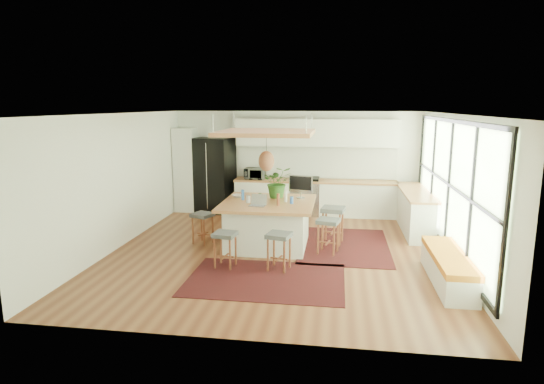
% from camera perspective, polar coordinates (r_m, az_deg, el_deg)
% --- Properties ---
extents(floor, '(7.00, 7.00, 0.00)m').
position_cam_1_polar(floor, '(9.09, 0.80, -7.46)').
color(floor, brown).
rests_on(floor, ground).
extents(ceiling, '(7.00, 7.00, 0.00)m').
position_cam_1_polar(ceiling, '(8.63, 0.85, 9.82)').
color(ceiling, white).
rests_on(ceiling, ground).
extents(wall_back, '(6.50, 0.00, 6.50)m').
position_cam_1_polar(wall_back, '(12.20, 2.97, 3.78)').
color(wall_back, white).
rests_on(wall_back, ground).
extents(wall_front, '(6.50, 0.00, 6.50)m').
position_cam_1_polar(wall_front, '(5.39, -4.06, -5.44)').
color(wall_front, white).
rests_on(wall_front, ground).
extents(wall_left, '(0.00, 7.00, 7.00)m').
position_cam_1_polar(wall_left, '(9.72, -18.54, 1.39)').
color(wall_left, white).
rests_on(wall_left, ground).
extents(wall_right, '(0.00, 7.00, 7.00)m').
position_cam_1_polar(wall_right, '(8.94, 21.94, 0.37)').
color(wall_right, white).
rests_on(wall_right, ground).
extents(window_wall, '(0.10, 6.20, 2.60)m').
position_cam_1_polar(window_wall, '(8.93, 21.78, 0.69)').
color(window_wall, black).
rests_on(window_wall, wall_right).
extents(pantry, '(0.55, 0.60, 2.25)m').
position_cam_1_polar(pantry, '(12.54, -10.74, 2.76)').
color(pantry, white).
rests_on(pantry, floor).
extents(back_counter_base, '(4.20, 0.60, 0.88)m').
position_cam_1_polar(back_counter_base, '(11.99, 5.40, -0.79)').
color(back_counter_base, white).
rests_on(back_counter_base, floor).
extents(back_counter_top, '(4.24, 0.64, 0.05)m').
position_cam_1_polar(back_counter_top, '(11.91, 5.44, 1.38)').
color(back_counter_top, '#AD683D').
rests_on(back_counter_top, back_counter_base).
extents(backsplash, '(4.20, 0.02, 0.80)m').
position_cam_1_polar(backsplash, '(12.14, 5.55, 3.71)').
color(backsplash, white).
rests_on(backsplash, wall_back).
extents(upper_cabinets, '(4.20, 0.34, 0.70)m').
position_cam_1_polar(upper_cabinets, '(11.91, 5.59, 7.43)').
color(upper_cabinets, white).
rests_on(upper_cabinets, wall_back).
extents(range, '(0.76, 0.62, 1.00)m').
position_cam_1_polar(range, '(12.00, 4.22, -0.48)').
color(range, '#A5A5AA').
rests_on(range, floor).
extents(right_counter_base, '(0.60, 2.50, 0.88)m').
position_cam_1_polar(right_counter_base, '(10.98, 17.59, -2.36)').
color(right_counter_base, white).
rests_on(right_counter_base, floor).
extents(right_counter_top, '(0.64, 2.54, 0.05)m').
position_cam_1_polar(right_counter_top, '(10.88, 17.72, -0.00)').
color(right_counter_top, '#AD683D').
rests_on(right_counter_top, right_counter_base).
extents(window_bench, '(0.52, 2.00, 0.50)m').
position_cam_1_polar(window_bench, '(8.02, 21.26, -8.90)').
color(window_bench, white).
rests_on(window_bench, floor).
extents(ceiling_panel, '(1.86, 1.86, 0.80)m').
position_cam_1_polar(ceiling_panel, '(9.10, -0.72, 5.78)').
color(ceiling_panel, '#AD683D').
rests_on(ceiling_panel, ceiling).
extents(rug_near, '(2.60, 1.80, 0.01)m').
position_cam_1_polar(rug_near, '(7.68, -0.80, -10.95)').
color(rug_near, black).
rests_on(rug_near, floor).
extents(rug_right, '(1.80, 2.60, 0.01)m').
position_cam_1_polar(rug_right, '(9.55, 9.06, -6.65)').
color(rug_right, black).
rests_on(rug_right, floor).
extents(fridge, '(1.13, 0.96, 2.00)m').
position_cam_1_polar(fridge, '(12.34, -7.31, 1.79)').
color(fridge, black).
rests_on(fridge, floor).
extents(island, '(1.85, 1.85, 0.93)m').
position_cam_1_polar(island, '(9.30, -0.48, -4.03)').
color(island, '#AD683D').
rests_on(island, floor).
extents(stool_near_left, '(0.43, 0.43, 0.64)m').
position_cam_1_polar(stool_near_left, '(8.18, -5.91, -7.01)').
color(stool_near_left, '#464A4E').
rests_on(stool_near_left, floor).
extents(stool_near_right, '(0.47, 0.47, 0.67)m').
position_cam_1_polar(stool_near_right, '(8.00, 0.88, -7.36)').
color(stool_near_right, '#464A4E').
rests_on(stool_near_right, floor).
extents(stool_right_front, '(0.49, 0.49, 0.69)m').
position_cam_1_polar(stool_right_front, '(8.94, 7.05, -5.48)').
color(stool_right_front, '#464A4E').
rests_on(stool_right_front, floor).
extents(stool_right_back, '(0.53, 0.53, 0.78)m').
position_cam_1_polar(stool_right_back, '(9.57, 7.63, -4.38)').
color(stool_right_back, '#464A4E').
rests_on(stool_right_back, floor).
extents(stool_left_side, '(0.50, 0.50, 0.65)m').
position_cam_1_polar(stool_left_side, '(9.60, -8.70, -4.36)').
color(stool_left_side, '#464A4E').
rests_on(stool_left_side, floor).
extents(laptop, '(0.35, 0.37, 0.23)m').
position_cam_1_polar(laptop, '(8.78, -1.86, -1.02)').
color(laptop, '#A5A5AA').
rests_on(laptop, island).
extents(monitor, '(0.56, 0.33, 0.49)m').
position_cam_1_polar(monitor, '(9.52, 3.62, 0.77)').
color(monitor, '#A5A5AA').
rests_on(monitor, island).
extents(microwave, '(0.54, 0.32, 0.36)m').
position_cam_1_polar(microwave, '(12.01, -2.15, 2.49)').
color(microwave, '#A5A5AA').
rests_on(microwave, back_counter_top).
extents(island_plant, '(0.75, 0.79, 0.52)m').
position_cam_1_polar(island_plant, '(9.56, 0.71, 0.83)').
color(island_plant, '#1E4C19').
rests_on(island_plant, island).
extents(island_bowl, '(0.30, 0.30, 0.06)m').
position_cam_1_polar(island_bowl, '(9.65, -4.30, -0.50)').
color(island_bowl, white).
rests_on(island_bowl, island).
extents(island_bottle_0, '(0.07, 0.07, 0.19)m').
position_cam_1_polar(island_bottle_0, '(9.37, -3.72, -0.43)').
color(island_bottle_0, blue).
rests_on(island_bottle_0, island).
extents(island_bottle_1, '(0.07, 0.07, 0.19)m').
position_cam_1_polar(island_bottle_1, '(9.10, -3.12, -0.77)').
color(island_bottle_1, silver).
rests_on(island_bottle_1, island).
extents(island_bottle_2, '(0.07, 0.07, 0.19)m').
position_cam_1_polar(island_bottle_2, '(8.85, 0.82, -1.08)').
color(island_bottle_2, brown).
rests_on(island_bottle_2, island).
extents(island_bottle_3, '(0.07, 0.07, 0.19)m').
position_cam_1_polar(island_bottle_3, '(9.18, 1.73, -0.65)').
color(island_bottle_3, white).
rests_on(island_bottle_3, island).
extents(island_bottle_4, '(0.07, 0.07, 0.19)m').
position_cam_1_polar(island_bottle_4, '(9.45, -1.45, -0.31)').
color(island_bottle_4, '#4E7848').
rests_on(island_bottle_4, island).
extents(island_bottle_5, '(0.07, 0.07, 0.19)m').
position_cam_1_polar(island_bottle_5, '(9.01, 2.56, -0.87)').
color(island_bottle_5, blue).
rests_on(island_bottle_5, island).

